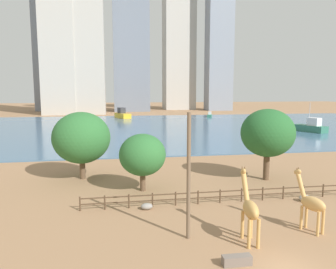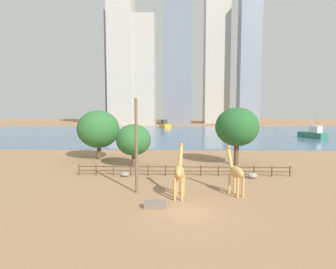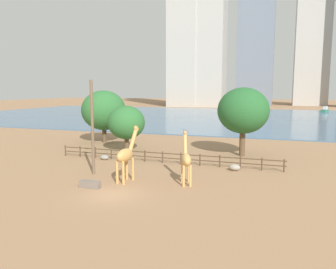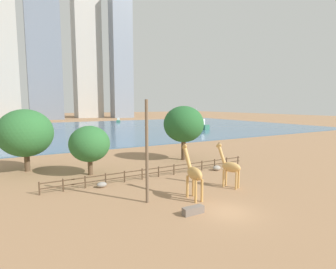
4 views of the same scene
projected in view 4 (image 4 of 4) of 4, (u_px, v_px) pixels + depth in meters
The scene contains 19 objects.
ground_plane at pixel (68, 130), 90.30m from camera, with size 400.00×400.00×0.00m, color #9E7551.
harbor_water at pixel (69, 130), 87.69m from camera, with size 180.00×86.00×0.20m, color #476B8C.
giraffe_tall at pixel (193, 173), 23.96m from camera, with size 1.15×3.67×5.03m.
giraffe_companion at pixel (230, 167), 27.37m from camera, with size 1.57×2.92×4.70m.
utility_pole at pixel (147, 152), 22.75m from camera, with size 0.28×0.28×9.10m, color brown.
boulder_near_fence at pixel (217, 168), 34.58m from camera, with size 1.13×0.87×0.65m, color gray.
boulder_by_pole at pixel (102, 185), 27.48m from camera, with size 1.06×0.76×0.57m, color gray.
feeding_trough at pixel (193, 210), 20.76m from camera, with size 1.80×0.60×0.60m, color #72665B.
enclosure_fence at pixel (159, 171), 31.41m from camera, with size 26.12×0.14×1.30m.
tree_left_large at pixel (25, 133), 33.76m from camera, with size 6.83×6.83×8.08m.
tree_center_broad at pixel (184, 124), 40.76m from camera, with size 6.28×6.28×8.47m.
tree_right_tall at pixel (90, 144), 32.05m from camera, with size 4.93×4.93×6.09m.
boat_ferry at pixel (118, 121), 129.14m from camera, with size 3.26×4.92×2.04m.
boat_sailboat at pixel (198, 126), 91.00m from camera, with size 5.69×8.77×7.42m.
boat_tug at pixel (41, 121), 112.42m from camera, with size 6.24×9.46×3.92m.
skyline_tower_needle at pixel (43, 49), 148.96m from camera, with size 17.96×10.18×80.13m, color slate.
skyline_block_central at pixel (121, 56), 172.90m from camera, with size 13.25×9.90×81.75m, color gray.
skyline_block_right at pixel (86, 40), 174.01m from camera, with size 16.69×15.47×103.63m, color #B7B2A8.
skyline_tower_short at pixel (3, 57), 126.72m from camera, with size 13.16×14.57×62.91m, color #B7B2A8.
Camera 4 is at (-14.26, -15.26, 8.63)m, focal length 28.00 mm.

